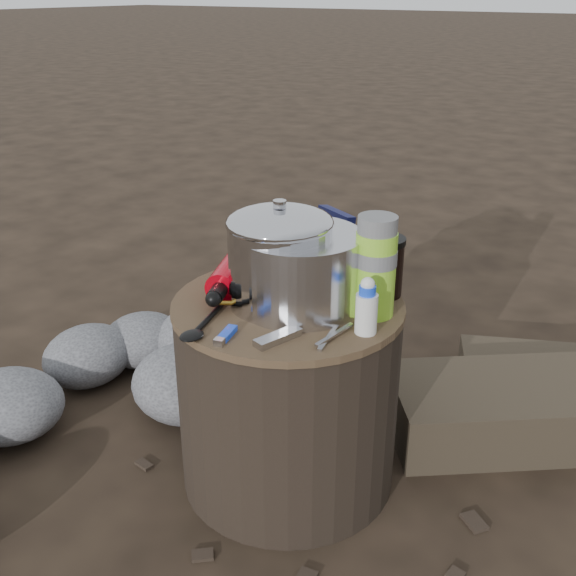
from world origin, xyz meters
The scene contains 15 objects.
ground centered at (0.00, 0.00, 0.00)m, with size 60.00×60.00×0.00m, color #2D2219.
stump centered at (0.00, 0.00, 0.22)m, with size 0.48×0.48×0.45m, color black.
rock_ring centered at (-0.53, -0.13, 0.10)m, with size 0.48×1.04×0.21m, color #5D5D62, non-canonical shape.
foil_windscreen centered at (0.03, 0.01, 0.52)m, with size 0.26×0.26×0.16m, color silver.
camping_pot centered at (-0.01, -0.01, 0.55)m, with size 0.21×0.21×0.21m, color silver.
fuel_bottle centered at (-0.15, 0.01, 0.48)m, with size 0.07×0.27×0.07m, color red, non-canonical shape.
thermos centered at (0.17, 0.05, 0.55)m, with size 0.08×0.08×0.20m, color #93D930.
travel_mug centered at (0.14, 0.15, 0.51)m, with size 0.08×0.08×0.13m, color black.
stuff_sack centered at (-0.10, 0.14, 0.51)m, with size 0.18×0.14×0.12m, color gold.
food_pouch centered at (-0.01, 0.21, 0.52)m, with size 0.11×0.03×0.14m, color #11144B.
lighter centered at (-0.01, -0.19, 0.45)m, with size 0.02×0.07×0.01m, color blue.
multitool centered at (0.08, -0.15, 0.45)m, with size 0.03×0.10×0.01m, color #B2B2B7.
pot_grabber centered at (0.15, -0.09, 0.45)m, with size 0.03×0.11×0.01m, color #B2B2B7, non-canonical shape.
spork centered at (-0.08, -0.16, 0.45)m, with size 0.03×0.16×0.01m, color black, non-canonical shape.
squeeze_bottle centered at (0.20, -0.03, 0.50)m, with size 0.04×0.04×0.10m, color white.
Camera 1 is at (0.71, -1.07, 1.06)m, focal length 42.39 mm.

